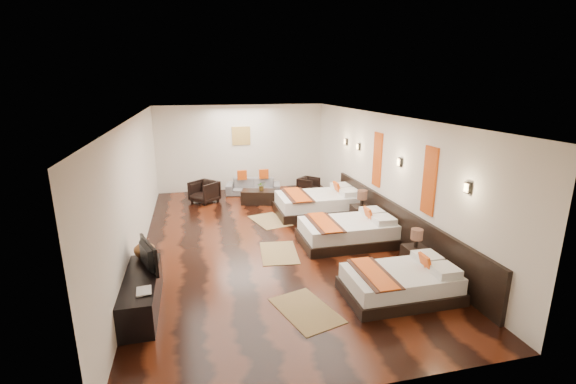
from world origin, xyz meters
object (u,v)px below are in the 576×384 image
object	(u,v)px
book	(136,292)
sofa	(253,187)
table_plant	(262,186)
bed_mid	(348,231)
coffee_table	(259,197)
bed_near	(401,283)
armchair_right	(309,186)
nightstand_b	(361,213)
nightstand_a	(415,255)
tv	(144,256)
bed_far	(319,203)
figurine	(144,247)
armchair_left	(204,192)
tv_console	(142,293)

from	to	relation	value
book	sofa	size ratio (longest dim) A/B	0.17
table_plant	bed_mid	bearing A→B (deg)	-68.47
coffee_table	sofa	bearing A→B (deg)	90.00
bed_near	book	size ratio (longest dim) A/B	6.58
sofa	armchair_right	world-z (taller)	armchair_right
nightstand_b	nightstand_a	bearing A→B (deg)	-90.00
tv	table_plant	bearing A→B (deg)	-50.11
bed_mid	sofa	bearing A→B (deg)	107.71
bed_far	bed_mid	bearing A→B (deg)	-90.06
tv	figurine	xyz separation A→B (m)	(-0.05, 0.51, -0.06)
bed_far	sofa	bearing A→B (deg)	121.04
bed_far	table_plant	distance (m)	1.91
coffee_table	table_plant	bearing A→B (deg)	-20.54
bed_mid	armchair_left	distance (m)	4.98
figurine	sofa	size ratio (longest dim) A/B	0.21
bed_near	bed_mid	xyz separation A→B (m)	(0.00, 2.37, 0.03)
table_plant	tv	bearing A→B (deg)	-119.35
bed_mid	coffee_table	xyz separation A→B (m)	(-1.45, 3.48, -0.07)
nightstand_b	tv	distance (m)	5.52
bed_far	armchair_left	size ratio (longest dim) A/B	3.16
book	coffee_table	world-z (taller)	book
table_plant	sofa	bearing A→B (deg)	94.59
tv_console	armchair_left	xyz separation A→B (m)	(1.18, 5.74, 0.05)
bed_far	tv	world-z (taller)	tv
sofa	armchair_left	bearing A→B (deg)	-148.65
armchair_right	coffee_table	distance (m)	1.88
tv_console	nightstand_b	bearing A→B (deg)	29.22
armchair_right	armchair_left	bearing A→B (deg)	139.79
nightstand_a	figurine	world-z (taller)	figurine
tv	armchair_left	xyz separation A→B (m)	(1.13, 5.48, -0.46)
tv_console	table_plant	size ratio (longest dim) A/B	6.61
bed_far	book	distance (m)	6.08
armchair_left	nightstand_a	bearing A→B (deg)	-7.59
nightstand_b	bed_far	bearing A→B (deg)	123.49
tv_console	armchair_left	world-z (taller)	armchair_left
tv_console	bed_mid	bearing A→B (deg)	22.89
bed_far	nightstand_a	world-z (taller)	bed_far
nightstand_a	coffee_table	world-z (taller)	nightstand_a
bed_near	armchair_left	xyz separation A→B (m)	(-3.01, 6.34, 0.08)
tv	book	distance (m)	0.79
nightstand_b	book	size ratio (longest dim) A/B	3.23
bed_mid	coffee_table	bearing A→B (deg)	112.58
bed_mid	nightstand_a	xyz separation A→B (m)	(0.75, -1.53, 0.02)
bed_mid	armchair_left	world-z (taller)	bed_mid
nightstand_a	armchair_right	bearing A→B (deg)	94.47
armchair_right	nightstand_b	bearing A→B (deg)	-125.55
sofa	table_plant	bearing A→B (deg)	-73.70
bed_far	table_plant	world-z (taller)	bed_far
figurine	table_plant	distance (m)	5.28
nightstand_b	book	xyz separation A→B (m)	(-4.95, -3.26, 0.24)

